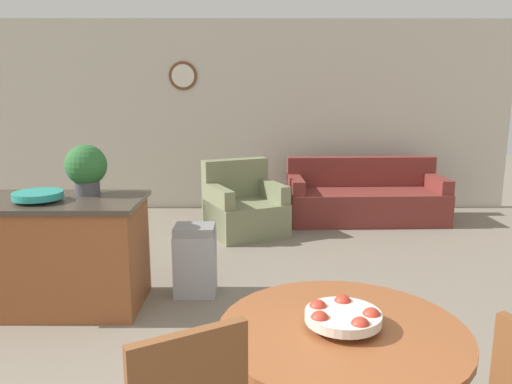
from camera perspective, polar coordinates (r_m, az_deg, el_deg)
name	(u,v)px	position (r m, az deg, el deg)	size (l,w,h in m)	color
wall_back	(234,116)	(7.30, -2.54, 8.65)	(8.00, 0.09, 2.70)	beige
dining_table	(341,366)	(2.26, 9.71, -19.01)	(1.04, 1.04, 0.77)	brown
fruit_bowl	(343,317)	(2.15, 9.88, -13.85)	(0.32, 0.32, 0.10)	silver
kitchen_island	(61,253)	(4.33, -21.43, -6.51)	(1.34, 0.78, 0.89)	brown
teal_bowl	(38,195)	(4.17, -23.66, -0.36)	(0.37, 0.37, 0.08)	teal
potted_plant	(86,168)	(4.27, -18.83, 2.66)	(0.33, 0.33, 0.41)	#4C4C51
trash_bin	(195,260)	(4.34, -6.96, -7.74)	(0.35, 0.29, 0.61)	#9E9EA3
couch	(365,199)	(6.86, 12.32, -0.82)	(2.07, 0.92, 0.82)	maroon
armchair	(244,209)	(6.12, -1.40, -1.96)	(1.10, 1.10, 0.88)	#7A7F5B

